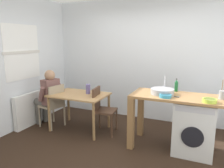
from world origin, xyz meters
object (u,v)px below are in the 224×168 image
Objects in this scene: chair_person_seat at (54,104)px; utensil_crock at (223,95)px; chair_opposite at (102,108)px; colander at (210,100)px; washing_machine at (194,127)px; vase at (88,89)px; mixing_bowl at (165,96)px; seated_person at (48,95)px; bottle_tall_green at (176,86)px; dining_table at (79,99)px.

utensil_crock is (3.08, 0.11, 0.48)m from chair_person_seat.
chair_opposite is 1.96m from colander.
washing_machine is 2.87× the size of utensil_crock.
mixing_bowl is at bearing -12.65° from vase.
seated_person is at bearing -167.94° from vase.
utensil_crock is (3.24, 0.08, 0.32)m from seated_person.
bottle_tall_green is at bearing -71.47° from seated_person.
chair_person_seat is 2.45m from bottle_tall_green.
bottle_tall_green reaches higher than mixing_bowl.
chair_person_seat is 4.63× the size of vase.
colander is (2.36, -0.27, 0.31)m from dining_table.
vase is (-2.02, 0.16, 0.41)m from washing_machine.
colander is (1.88, -0.31, 0.44)m from chair_opposite.
chair_person_seat is at bearing 176.49° from mixing_bowl.
bottle_tall_green reaches higher than colander.
chair_opposite is at bearing -72.46° from seated_person.
vase reaches higher than chair_opposite.
washing_machine is at bearing -1.50° from dining_table.
chair_person_seat is at bearing -168.13° from dining_table.
seated_person is at bearing 176.41° from colander.
mixing_bowl is at bearing -8.37° from dining_table.
mixing_bowl is at bearing 178.17° from colander.
seated_person is at bearing -173.32° from dining_table.
utensil_crock is at bearing -77.00° from seated_person.
washing_machine is at bearing 78.88° from chair_opposite.
mixing_bowl is 0.85m from utensil_crock.
dining_table is 5.66× the size of vase.
mixing_bowl is at bearing -162.78° from utensil_crock.
chair_opposite is at bearing 166.78° from mixing_bowl.
colander reaches higher than vase.
chair_person_seat is 3.12m from utensil_crock.
colander reaches higher than chair_opposite.
bottle_tall_green is 0.76× the size of utensil_crock.
chair_person_seat is 1.00× the size of chair_opposite.
seated_person is (-0.70, -0.08, 0.03)m from dining_table.
washing_machine is 3.80× the size of bottle_tall_green.
colander reaches higher than washing_machine.
chair_person_seat is 0.23m from seated_person.
seated_person reaches higher than vase.
washing_machine is (1.69, -0.10, -0.08)m from chair_opposite.
dining_table is 3.67× the size of utensil_crock.
chair_person_seat is at bearing 176.85° from colander.
utensil_crock is at bearing -2.51° from vase.
vase is at bearing 33.69° from dining_table.
vase reaches higher than dining_table.
bottle_tall_green reaches higher than washing_machine.
mixing_bowl is (2.43, -0.17, 0.28)m from seated_person.
bottle_tall_green is 1.69m from vase.
dining_table is 1.22× the size of chair_person_seat.
washing_machine is at bearing -39.50° from bottle_tall_green.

